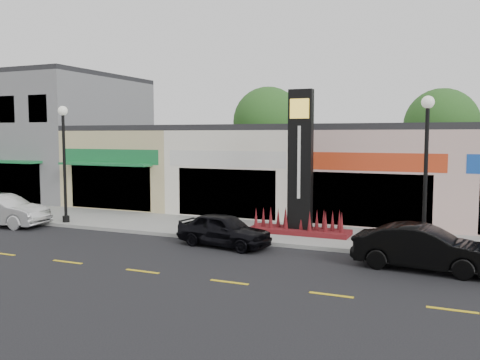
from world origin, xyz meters
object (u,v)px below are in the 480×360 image
(car_black_conv, at_px, (423,248))
(car_black_sedan, at_px, (224,230))
(lamp_east_near, at_px, (426,158))
(pylon_sign, at_px, (300,183))
(lamp_west_near, at_px, (64,152))
(car_white_van, at_px, (2,211))

(car_black_conv, bearing_deg, car_black_sedan, 90.49)
(lamp_east_near, height_order, pylon_sign, pylon_sign)
(lamp_west_near, distance_m, car_white_van, 4.00)
(lamp_east_near, distance_m, car_black_conv, 3.32)
(lamp_east_near, bearing_deg, car_black_sedan, -170.44)
(car_white_van, relative_size, car_black_sedan, 1.19)
(car_white_van, bearing_deg, car_black_sedan, -95.01)
(lamp_east_near, xyz_separation_m, pylon_sign, (-5.00, 1.70, -1.20))
(lamp_west_near, distance_m, pylon_sign, 11.19)
(car_white_van, distance_m, car_black_conv, 18.68)
(pylon_sign, distance_m, car_black_conv, 6.39)
(pylon_sign, bearing_deg, car_black_conv, -34.66)
(pylon_sign, xyz_separation_m, car_black_sedan, (-2.17, -2.91, -1.63))
(lamp_east_near, relative_size, car_white_van, 1.22)
(car_black_sedan, bearing_deg, car_black_conv, -85.59)
(lamp_west_near, xyz_separation_m, car_black_sedan, (8.83, -1.21, -2.83))
(lamp_west_near, height_order, car_black_sedan, lamp_west_near)
(pylon_sign, bearing_deg, car_white_van, -167.27)
(pylon_sign, xyz_separation_m, car_white_van, (-13.58, -3.07, -1.54))
(pylon_sign, height_order, car_white_van, pylon_sign)
(lamp_east_near, bearing_deg, pylon_sign, 161.25)
(car_black_conv, bearing_deg, lamp_west_near, 88.89)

